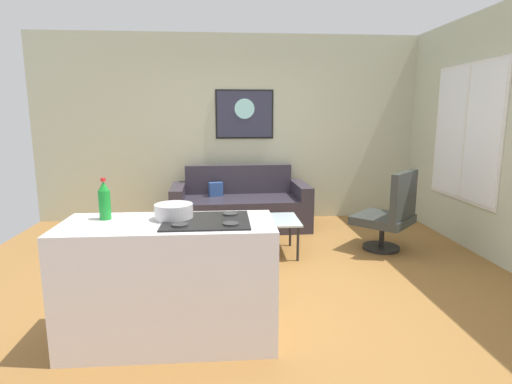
{
  "coord_description": "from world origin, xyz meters",
  "views": [
    {
      "loc": [
        -0.36,
        -3.96,
        1.62
      ],
      "look_at": [
        0.01,
        0.9,
        0.7
      ],
      "focal_mm": 28.88,
      "sensor_mm": 36.0,
      "label": 1
    }
  ],
  "objects_px": {
    "coffee_table": "(258,222)",
    "armchair": "(390,214)",
    "soda_bottle": "(104,201)",
    "wall_painting": "(245,114)",
    "mixing_bowl": "(174,212)",
    "couch": "(240,207)"
  },
  "relations": [
    {
      "from": "couch",
      "to": "mixing_bowl",
      "type": "height_order",
      "value": "mixing_bowl"
    },
    {
      "from": "armchair",
      "to": "couch",
      "type": "bearing_deg",
      "value": 145.77
    },
    {
      "from": "coffee_table",
      "to": "mixing_bowl",
      "type": "xyz_separation_m",
      "value": [
        -0.74,
        -1.73,
        0.55
      ]
    },
    {
      "from": "soda_bottle",
      "to": "wall_painting",
      "type": "xyz_separation_m",
      "value": [
        1.17,
        3.41,
        0.61
      ]
    },
    {
      "from": "armchair",
      "to": "coffee_table",
      "type": "bearing_deg",
      "value": 179.82
    },
    {
      "from": "coffee_table",
      "to": "soda_bottle",
      "type": "xyz_separation_m",
      "value": [
        -1.23,
        -1.69,
        0.63
      ]
    },
    {
      "from": "coffee_table",
      "to": "mixing_bowl",
      "type": "relative_size",
      "value": 3.49
    },
    {
      "from": "armchair",
      "to": "mixing_bowl",
      "type": "bearing_deg",
      "value": -143.52
    },
    {
      "from": "couch",
      "to": "armchair",
      "type": "bearing_deg",
      "value": -34.23
    },
    {
      "from": "couch",
      "to": "coffee_table",
      "type": "xyz_separation_m",
      "value": [
        0.16,
        -1.18,
        0.09
      ]
    },
    {
      "from": "mixing_bowl",
      "to": "wall_painting",
      "type": "height_order",
      "value": "wall_painting"
    },
    {
      "from": "wall_painting",
      "to": "coffee_table",
      "type": "bearing_deg",
      "value": -87.95
    },
    {
      "from": "soda_bottle",
      "to": "armchair",
      "type": "bearing_deg",
      "value": 30.93
    },
    {
      "from": "couch",
      "to": "wall_painting",
      "type": "xyz_separation_m",
      "value": [
        0.1,
        0.53,
        1.33
      ]
    },
    {
      "from": "mixing_bowl",
      "to": "armchair",
      "type": "bearing_deg",
      "value": 36.48
    },
    {
      "from": "coffee_table",
      "to": "mixing_bowl",
      "type": "bearing_deg",
      "value": -113.29
    },
    {
      "from": "coffee_table",
      "to": "armchair",
      "type": "height_order",
      "value": "armchair"
    },
    {
      "from": "couch",
      "to": "mixing_bowl",
      "type": "xyz_separation_m",
      "value": [
        -0.59,
        -2.9,
        0.64
      ]
    },
    {
      "from": "coffee_table",
      "to": "armchair",
      "type": "distance_m",
      "value": 1.59
    },
    {
      "from": "armchair",
      "to": "wall_painting",
      "type": "bearing_deg",
      "value": 133.73
    },
    {
      "from": "couch",
      "to": "coffee_table",
      "type": "bearing_deg",
      "value": -82.4
    },
    {
      "from": "coffee_table",
      "to": "mixing_bowl",
      "type": "height_order",
      "value": "mixing_bowl"
    }
  ]
}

